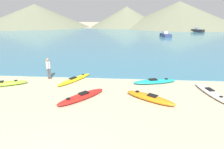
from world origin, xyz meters
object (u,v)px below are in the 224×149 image
Objects in this scene: moored_boat_0 at (165,35)px; kayak_on_sand_1 at (155,81)px; kayak_on_sand_0 at (2,84)px; kayak_on_sand_2 at (75,79)px; kayak_on_sand_4 at (211,93)px; kayak_on_sand_5 at (82,96)px; kayak_on_sand_3 at (150,98)px; person_near_waterline at (48,67)px; moored_boat_1 at (198,30)px.

kayak_on_sand_1 is at bearing -103.06° from moored_boat_0.
kayak_on_sand_2 is at bearing 16.44° from kayak_on_sand_0.
kayak_on_sand_5 is at bearing -171.31° from kayak_on_sand_4.
kayak_on_sand_0 is at bearing 171.84° from kayak_on_sand_3.
kayak_on_sand_2 is 9.99m from kayak_on_sand_4.
person_near_waterline is (-3.60, 3.51, 0.85)m from kayak_on_sand_5.
kayak_on_sand_1 is 35.84m from moored_boat_0.
person_near_waterline reaches higher than kayak_on_sand_3.
kayak_on_sand_5 is 61.32m from moored_boat_1.
person_near_waterline is 0.36× the size of moored_boat_0.
kayak_on_sand_4 is at bearing 15.61° from kayak_on_sand_3.
moored_boat_0 is (16.75, 34.56, -0.47)m from person_near_waterline.
moored_boat_0 reaches higher than kayak_on_sand_5.
kayak_on_sand_3 is at bearing -23.29° from person_near_waterline.
kayak_on_sand_1 is at bearing 75.71° from kayak_on_sand_3.
moored_boat_1 reaches higher than kayak_on_sand_4.
person_near_waterline reaches higher than kayak_on_sand_0.
moored_boat_0 is 1.12× the size of moored_boat_1.
kayak_on_sand_2 is 2.43m from person_near_waterline.
moored_boat_1 reaches higher than kayak_on_sand_3.
kayak_on_sand_0 is 3.54m from person_near_waterline.
kayak_on_sand_3 reaches higher than kayak_on_sand_1.
kayak_on_sand_0 is 63.10m from moored_boat_1.
kayak_on_sand_4 reaches higher than kayak_on_sand_2.
kayak_on_sand_3 is 0.63× the size of moored_boat_0.
kayak_on_sand_0 is 5.37m from kayak_on_sand_2.
kayak_on_sand_5 is at bearing -109.04° from moored_boat_0.
kayak_on_sand_1 is 1.15× the size of kayak_on_sand_5.
kayak_on_sand_3 reaches higher than kayak_on_sand_4.
moored_boat_0 reaches higher than kayak_on_sand_3.
person_near_waterline is (-8.65, 0.35, 0.86)m from kayak_on_sand_1.
kayak_on_sand_1 is 0.81× the size of moored_boat_1.
kayak_on_sand_0 is 0.72× the size of moored_boat_0.
moored_boat_0 is (14.50, 34.88, 0.40)m from kayak_on_sand_2.
kayak_on_sand_0 is 0.81× the size of moored_boat_1.
kayak_on_sand_5 is 5.11m from person_near_waterline.
kayak_on_sand_4 is 1.13× the size of kayak_on_sand_5.
kayak_on_sand_1 is 1.05× the size of kayak_on_sand_2.
moored_boat_0 is (8.87, 37.95, 0.36)m from kayak_on_sand_3.
moored_boat_1 is (28.98, 51.55, 0.47)m from kayak_on_sand_2.
moored_boat_0 reaches higher than kayak_on_sand_2.
kayak_on_sand_2 is 1.89× the size of person_near_waterline.
moored_boat_1 is (23.35, 54.62, 0.43)m from kayak_on_sand_3.
moored_boat_1 reaches higher than kayak_on_sand_5.
moored_boat_1 is at bearing 58.64° from person_near_waterline.
moored_boat_0 reaches higher than kayak_on_sand_0.
moored_boat_1 is (31.22, 51.23, -0.41)m from person_near_waterline.
kayak_on_sand_0 is 10.89m from kayak_on_sand_3.
kayak_on_sand_2 is at bearing -112.58° from moored_boat_0.
person_near_waterline is at bearing 177.68° from kayak_on_sand_1.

